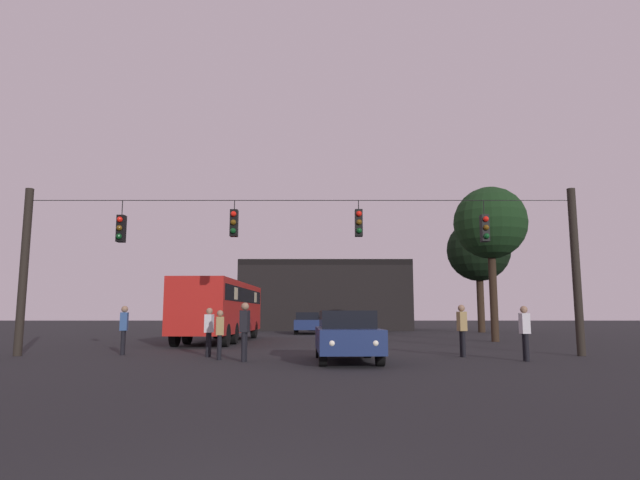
% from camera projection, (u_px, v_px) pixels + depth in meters
% --- Properties ---
extents(ground_plane, '(168.00, 168.00, 0.00)m').
position_uv_depth(ground_plane, '(306.00, 341.00, 28.12)').
color(ground_plane, black).
rests_on(ground_plane, ground).
extents(overhead_signal_span, '(19.52, 0.44, 5.84)m').
position_uv_depth(overhead_signal_span, '(299.00, 256.00, 18.65)').
color(overhead_signal_span, black).
rests_on(overhead_signal_span, ground).
extents(city_bus, '(2.86, 11.07, 3.00)m').
position_uv_depth(city_bus, '(220.00, 305.00, 27.60)').
color(city_bus, '#B21E19').
rests_on(city_bus, ground).
extents(car_near_right, '(1.95, 4.39, 1.52)m').
position_uv_depth(car_near_right, '(346.00, 335.00, 16.20)').
color(car_near_right, navy).
rests_on(car_near_right, ground).
extents(car_far_left, '(1.85, 4.36, 1.52)m').
position_uv_depth(car_far_left, '(307.00, 323.00, 38.29)').
color(car_far_left, navy).
rests_on(car_far_left, ground).
extents(pedestrian_crossing_left, '(0.27, 0.38, 1.73)m').
position_uv_depth(pedestrian_crossing_left, '(461.00, 327.00, 17.95)').
color(pedestrian_crossing_left, black).
rests_on(pedestrian_crossing_left, ground).
extents(pedestrian_crossing_center, '(0.25, 0.37, 1.67)m').
position_uv_depth(pedestrian_crossing_center, '(524.00, 330.00, 16.34)').
color(pedestrian_crossing_center, black).
rests_on(pedestrian_crossing_center, ground).
extents(pedestrian_crossing_right, '(0.28, 0.39, 1.77)m').
position_uv_depth(pedestrian_crossing_right, '(244.00, 328.00, 16.18)').
color(pedestrian_crossing_right, black).
rests_on(pedestrian_crossing_right, ground).
extents(pedestrian_near_bus, '(0.26, 0.37, 1.63)m').
position_uv_depth(pedestrian_near_bus, '(208.00, 329.00, 17.95)').
color(pedestrian_near_bus, black).
rests_on(pedestrian_near_bus, ground).
extents(pedestrian_trailing, '(0.31, 0.40, 1.70)m').
position_uv_depth(pedestrian_trailing, '(123.00, 327.00, 18.78)').
color(pedestrian_trailing, black).
rests_on(pedestrian_trailing, ground).
extents(pedestrian_far_side, '(0.31, 0.40, 1.54)m').
position_uv_depth(pedestrian_far_side, '(219.00, 332.00, 16.87)').
color(pedestrian_far_side, black).
rests_on(pedestrian_far_side, ground).
extents(corner_building, '(14.70, 8.01, 5.98)m').
position_uv_depth(corner_building, '(324.00, 296.00, 48.44)').
color(corner_building, black).
rests_on(corner_building, ground).
extents(tree_left_silhouette, '(3.81, 3.81, 8.10)m').
position_uv_depth(tree_left_silhouette, '(489.00, 224.00, 28.28)').
color(tree_left_silhouette, '#2D2116').
rests_on(tree_left_silhouette, ground).
extents(tree_behind_building, '(4.89, 4.89, 8.83)m').
position_uv_depth(tree_behind_building, '(478.00, 251.00, 41.94)').
color(tree_behind_building, '#2D2116').
rests_on(tree_behind_building, ground).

